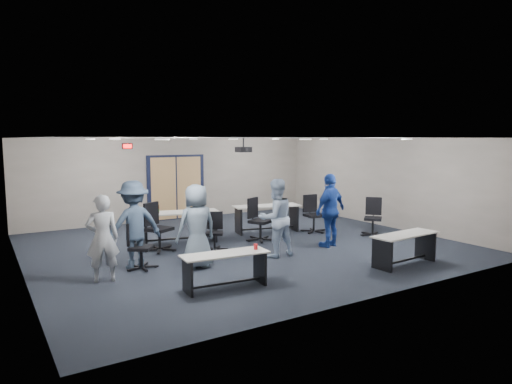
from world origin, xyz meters
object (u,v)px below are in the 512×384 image
chair_back_c (260,220)px  chair_loose_left (141,246)px  table_back_left (180,221)px  chair_back_b (214,232)px  chair_loose_right (373,217)px  chair_back_d (314,214)px  person_lightblue (276,218)px  person_navy (330,210)px  person_plaid (197,226)px  chair_back_a (159,227)px  table_front_right (405,244)px  person_back (134,225)px  table_back_right (267,214)px  person_gray (102,238)px  table_front_left (225,264)px

chair_back_c → chair_loose_left: chair_back_c is taller
table_back_left → chair_back_b: size_ratio=2.28×
chair_loose_right → chair_back_d: bearing=-179.8°
person_lightblue → person_navy: size_ratio=0.97×
table_back_left → person_plaid: person_plaid is taller
table_back_left → chair_loose_left: (-1.59, -1.82, -0.07)m
chair_back_a → chair_loose_left: bearing=-153.5°
chair_back_b → person_plaid: (-0.98, -1.16, 0.42)m
table_front_right → table_back_left: table_back_left is taller
table_back_left → person_lightblue: (1.34, -2.43, 0.33)m
table_back_left → chair_back_c: 2.10m
chair_back_b → person_plaid: 1.58m
person_navy → person_back: (-4.73, 0.68, -0.00)m
person_back → table_front_right: bearing=146.2°
table_front_right → person_navy: 2.18m
chair_loose_right → chair_back_c: bearing=-151.8°
chair_back_b → chair_loose_left: size_ratio=0.94×
chair_back_d → table_front_right: bearing=-90.4°
person_navy → chair_back_d: bearing=-129.5°
table_back_left → chair_loose_left: table_back_left is taller
table_back_right → chair_loose_left: bearing=-144.6°
table_back_right → person_gray: person_gray is taller
person_plaid → chair_back_b: bearing=-132.8°
table_front_left → person_back: person_back is taller
chair_back_a → person_lightblue: 2.82m
chair_back_d → person_back: person_back is taller
table_front_left → chair_loose_right: bearing=23.1°
table_back_left → chair_loose_right: 5.29m
chair_back_d → person_lightblue: size_ratio=0.60×
chair_back_a → person_plaid: person_plaid is taller
table_back_left → chair_back_c: (1.90, -0.90, 0.01)m
chair_loose_left → chair_loose_right: size_ratio=0.92×
table_back_right → person_gray: size_ratio=1.21×
table_back_left → person_plaid: size_ratio=1.19×
table_front_left → chair_loose_right: chair_loose_right is taller
table_back_left → person_back: (-1.69, -1.68, 0.35)m
table_back_left → chair_back_b: bearing=-59.2°
chair_back_c → person_plaid: bearing=-176.9°
person_gray → chair_back_d: bearing=-156.7°
table_back_right → chair_back_c: (-0.77, -0.87, 0.03)m
table_front_left → table_back_left: bearing=85.0°
person_navy → chair_loose_right: bearing=176.7°
person_navy → person_back: bearing=-21.9°
chair_back_c → person_gray: 4.59m
table_back_right → chair_back_c: 1.16m
table_front_left → person_lightblue: bearing=39.5°
chair_loose_left → person_gray: size_ratio=0.59×
chair_loose_left → person_navy: person_navy is taller
table_back_right → person_navy: 2.39m
person_lightblue → table_front_left: bearing=34.5°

